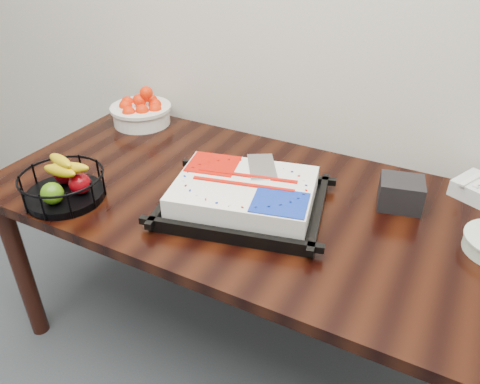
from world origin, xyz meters
The scene contains 5 objects.
table centered at (0.00, 2.00, 0.66)m, with size 1.80×0.90×0.75m.
cake_tray centered at (0.04, 1.92, 0.80)m, with size 0.59×0.51×0.11m.
tangerine_bowl centered at (-0.69, 2.32, 0.82)m, with size 0.27×0.27×0.17m.
fruit_basket centered at (-0.53, 1.69, 0.81)m, with size 0.28×0.28×0.15m.
napkin_box centered at (0.49, 2.18, 0.80)m, with size 0.14×0.12×0.10m, color black.
Camera 1 is at (0.63, 0.78, 1.63)m, focal length 35.00 mm.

